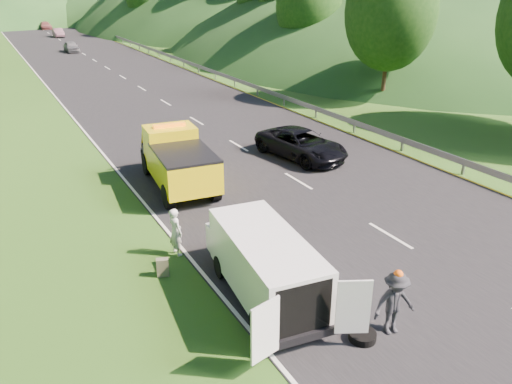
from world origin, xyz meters
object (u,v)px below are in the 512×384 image
worker (391,332)px  passing_suv (301,158)px  suitcase (163,267)px  tow_truck (177,159)px  spare_tire (362,340)px  child (224,256)px  woman (177,254)px  white_van (264,262)px

worker → passing_suv: (5.62, 12.71, 0.00)m
suitcase → worker: bearing=-51.8°
tow_truck → suitcase: 7.39m
tow_truck → worker: tow_truck is taller
spare_tire → child: bearing=103.4°
woman → child: size_ratio=1.54×
child → suitcase: (-2.15, -0.15, 0.30)m
tow_truck → suitcase: size_ratio=10.38×
white_van → suitcase: bearing=138.3°
tow_truck → suitcase: (-3.05, -6.66, -0.96)m
white_van → woman: white_van is taller
white_van → spare_tire: (1.27, -2.87, -1.14)m
white_van → suitcase: 3.40m
woman → passing_suv: 11.00m
passing_suv → spare_tire: bearing=-127.0°
woman → white_van: bearing=-169.6°
child → suitcase: size_ratio=1.82×
woman → spare_tire: 6.88m
white_van → child: bearing=97.5°
passing_suv → worker: bearing=-123.7°
white_van → child: size_ratio=5.49×
tow_truck → woman: size_ratio=3.72×
tow_truck → woman: (-2.21, -5.63, -1.26)m
tow_truck → suitcase: tow_truck is taller
suitcase → passing_suv: (9.93, 7.23, -0.30)m
suitcase → spare_tire: suitcase is taller
child → suitcase: bearing=-124.2°
suitcase → passing_suv: bearing=36.1°
worker → suitcase: 6.97m
suitcase → white_van: bearing=-48.4°
tow_truck → spare_tire: bearing=-82.1°
woman → suitcase: 1.36m
woman → spare_tire: bearing=-168.3°
child → spare_tire: (1.31, -5.48, 0.00)m
child → suitcase: 2.18m
child → worker: size_ratio=0.61×
tow_truck → woman: bearing=-105.5°
spare_tire → passing_suv: size_ratio=0.14×
tow_truck → child: (-0.90, -6.52, -1.26)m
woman → child: woman is taller
woman → child: 1.58m
tow_truck → spare_tire: (0.41, -12.00, -1.26)m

